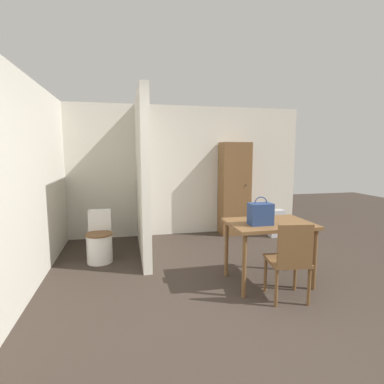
% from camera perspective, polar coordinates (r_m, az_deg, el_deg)
% --- Properties ---
extents(ground_plane, '(16.00, 16.00, 0.00)m').
position_cam_1_polar(ground_plane, '(2.94, 10.08, -26.14)').
color(ground_plane, '#382D26').
extents(wall_back, '(5.08, 0.12, 2.50)m').
position_cam_1_polar(wall_back, '(5.90, -3.08, 4.01)').
color(wall_back, beige).
rests_on(wall_back, ground_plane).
extents(wall_left, '(0.12, 4.50, 2.50)m').
position_cam_1_polar(wall_left, '(4.16, -28.25, 1.56)').
color(wall_left, beige).
rests_on(wall_left, ground_plane).
extents(partition_wall, '(0.12, 1.91, 2.50)m').
position_cam_1_polar(partition_wall, '(4.81, -9.49, 3.08)').
color(partition_wall, beige).
rests_on(partition_wall, ground_plane).
extents(dining_table, '(1.00, 0.72, 0.77)m').
position_cam_1_polar(dining_table, '(3.83, 14.47, -7.01)').
color(dining_table, brown).
rests_on(dining_table, ground_plane).
extents(wooden_chair, '(0.47, 0.47, 0.89)m').
position_cam_1_polar(wooden_chair, '(3.47, 18.14, -11.97)').
color(wooden_chair, brown).
rests_on(wooden_chair, ground_plane).
extents(toilet, '(0.39, 0.54, 0.74)m').
position_cam_1_polar(toilet, '(4.74, -17.18, -8.86)').
color(toilet, white).
rests_on(toilet, ground_plane).
extents(handbag, '(0.27, 0.17, 0.34)m').
position_cam_1_polar(handbag, '(3.62, 12.91, -4.06)').
color(handbag, navy).
rests_on(handbag, dining_table).
extents(wooden_cabinet, '(0.57, 0.41, 1.81)m').
position_cam_1_polar(wooden_cabinet, '(5.96, 8.08, 0.63)').
color(wooden_cabinet, brown).
rests_on(wooden_cabinet, ground_plane).
extents(space_heater, '(0.27, 0.18, 0.52)m').
position_cam_1_polar(space_heater, '(6.02, 15.76, -5.73)').
color(space_heater, '#BCBCC1').
rests_on(space_heater, ground_plane).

